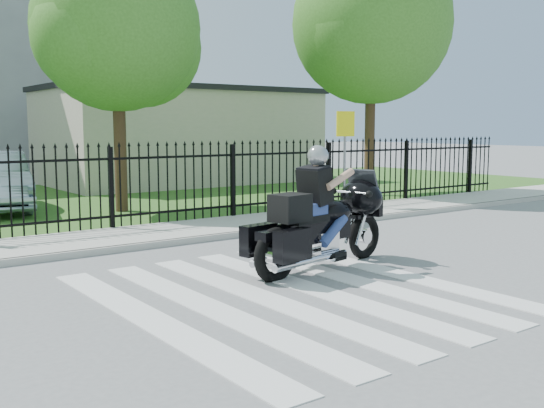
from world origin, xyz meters
TOP-DOWN VIEW (x-y plane):
  - ground at (0.00, 0.00)m, footprint 120.00×120.00m
  - crosswalk at (0.00, 0.00)m, footprint 5.00×5.50m
  - sidewalk at (0.00, 5.00)m, footprint 40.00×2.00m
  - curb at (0.00, 4.00)m, footprint 40.00×0.12m
  - grass_strip at (0.00, 12.00)m, footprint 40.00×12.00m
  - iron_fence at (0.00, 6.00)m, footprint 26.00×0.04m
  - tree_mid at (1.50, 9.00)m, footprint 4.20×4.20m
  - tree_right at (9.50, 8.00)m, footprint 5.00×5.00m
  - building_low at (7.00, 16.00)m, footprint 10.00×6.00m
  - building_low_roof at (7.00, 16.00)m, footprint 10.20×6.20m
  - motorcycle_rider at (1.28, 0.87)m, footprint 2.97×1.29m
  - traffic_sign at (6.28, 5.69)m, footprint 0.54×0.13m

SIDE VIEW (x-z plane):
  - ground at x=0.00m, z-range 0.00..0.00m
  - crosswalk at x=0.00m, z-range 0.00..0.01m
  - grass_strip at x=0.00m, z-range 0.00..0.02m
  - sidewalk at x=0.00m, z-range 0.00..0.12m
  - curb at x=0.00m, z-range 0.00..0.12m
  - motorcycle_rider at x=1.28m, z-range -0.18..1.80m
  - iron_fence at x=0.00m, z-range 0.00..1.80m
  - building_low at x=7.00m, z-range 0.00..3.50m
  - traffic_sign at x=6.28m, z-range 0.65..3.13m
  - building_low_roof at x=7.00m, z-range 3.50..3.70m
  - tree_mid at x=1.50m, z-range 1.28..8.06m
  - tree_right at x=9.50m, z-range 1.44..9.34m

